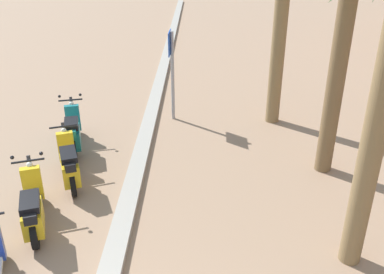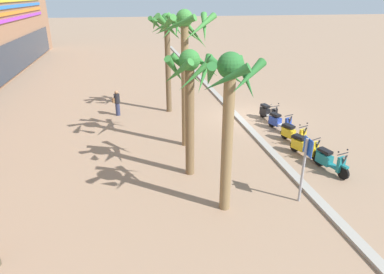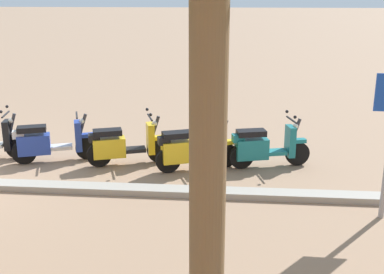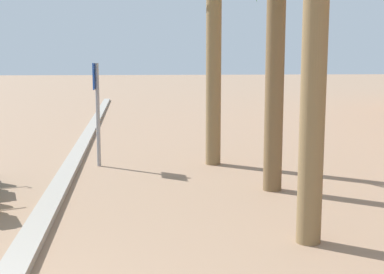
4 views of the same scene
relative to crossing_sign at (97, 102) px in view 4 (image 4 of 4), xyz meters
The scene contains 1 object.
crossing_sign is the anchor object (origin of this frame).
Camera 4 is at (3.16, 1.83, 2.40)m, focal length 47.42 mm.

